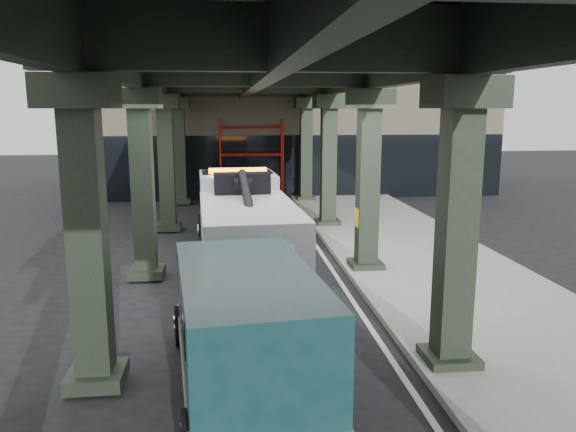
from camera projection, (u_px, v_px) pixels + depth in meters
ground at (280, 298)px, 13.50m from camera, size 90.00×90.00×0.00m
sidewalk at (431, 267)px, 15.92m from camera, size 5.00×40.00×0.15m
lane_stripe at (334, 272)px, 15.64m from camera, size 0.12×38.00×0.01m
viaduct at (257, 70)px, 14.38m from camera, size 7.40×32.00×6.40m
building at (281, 117)px, 32.49m from camera, size 22.00×10.00×8.00m
scaffolding at (251, 158)px, 27.40m from camera, size 3.08×0.88×4.00m
tow_truck at (244, 219)px, 16.12m from camera, size 2.90×8.64×2.79m
towed_van at (245, 327)px, 8.76m from camera, size 2.59×5.46×2.14m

